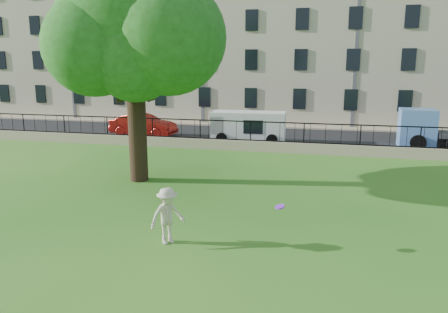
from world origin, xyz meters
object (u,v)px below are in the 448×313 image
(tree, at_px, (131,24))
(frisbee, at_px, (280,207))
(white_van, at_px, (248,127))
(man, at_px, (168,216))
(red_sedan, at_px, (143,125))

(tree, height_order, frisbee, tree)
(tree, xyz_separation_m, white_van, (2.98, 10.17, -5.52))
(man, relative_size, frisbee, 5.97)
(tree, relative_size, white_van, 2.12)
(tree, distance_m, white_van, 11.94)
(red_sedan, distance_m, white_van, 7.50)
(frisbee, bearing_deg, red_sedan, 124.63)
(red_sedan, bearing_deg, white_van, -90.81)
(tree, bearing_deg, man, -58.33)
(man, height_order, white_van, white_van)
(man, bearing_deg, tree, 74.19)
(man, bearing_deg, white_van, 45.29)
(tree, relative_size, man, 6.09)
(man, xyz_separation_m, frisbee, (3.05, 0.48, 0.35))
(red_sedan, bearing_deg, frisbee, -141.65)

